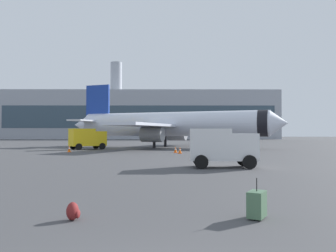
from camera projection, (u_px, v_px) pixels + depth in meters
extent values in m
cylinder|color=silver|center=(172.00, 124.00, 54.99)|extent=(29.40, 14.17, 3.80)
cone|color=silver|center=(279.00, 123.00, 49.34)|extent=(3.52, 4.23, 3.61)
cone|color=silver|center=(82.00, 125.00, 60.77)|extent=(4.20, 4.33, 3.42)
cylinder|color=black|center=(263.00, 123.00, 50.11)|extent=(2.68, 4.12, 3.88)
cube|color=silver|center=(182.00, 127.00, 62.83)|extent=(10.15, 16.66, 0.36)
cube|color=silver|center=(145.00, 125.00, 47.83)|extent=(10.15, 16.66, 0.36)
cylinder|color=gray|center=(177.00, 134.00, 60.46)|extent=(3.77, 3.19, 2.20)
cylinder|color=gray|center=(152.00, 134.00, 50.15)|extent=(3.77, 3.19, 2.20)
cube|color=#193899|center=(98.00, 104.00, 59.76)|extent=(4.24, 1.89, 6.40)
cube|color=silver|center=(105.00, 122.00, 62.88)|extent=(4.56, 6.53, 0.24)
cube|color=silver|center=(85.00, 121.00, 56.88)|extent=(4.56, 6.53, 0.24)
cylinder|color=black|center=(249.00, 143.00, 50.75)|extent=(0.36, 0.36, 1.80)
cylinder|color=black|center=(165.00, 141.00, 57.88)|extent=(0.44, 0.44, 1.80)
cylinder|color=black|center=(154.00, 142.00, 53.38)|extent=(0.44, 0.44, 1.80)
cube|color=yellow|center=(98.00, 138.00, 49.38)|extent=(2.62, 2.76, 2.04)
cube|color=#1E232D|center=(103.00, 135.00, 49.79)|extent=(1.16, 1.69, 0.84)
cube|color=yellow|center=(82.00, 137.00, 48.05)|extent=(3.82, 3.56, 2.40)
cylinder|color=black|center=(96.00, 146.00, 50.38)|extent=(0.87, 0.68, 0.90)
cylinder|color=black|center=(102.00, 146.00, 48.47)|extent=(0.87, 0.68, 0.90)
cylinder|color=black|center=(73.00, 146.00, 48.51)|extent=(0.87, 0.68, 0.90)
cylinder|color=black|center=(79.00, 147.00, 46.60)|extent=(0.87, 0.68, 0.90)
cube|color=white|center=(243.00, 147.00, 23.30)|extent=(1.82, 2.06, 1.78)
cube|color=#1E232D|center=(254.00, 140.00, 23.29)|extent=(0.14, 1.80, 0.74)
cube|color=white|center=(210.00, 144.00, 23.36)|extent=(2.70, 2.08, 2.10)
cylinder|color=black|center=(243.00, 160.00, 24.33)|extent=(0.91, 0.25, 0.90)
cylinder|color=black|center=(250.00, 162.00, 22.23)|extent=(0.91, 0.25, 0.90)
cylinder|color=black|center=(199.00, 159.00, 24.41)|extent=(0.91, 0.25, 0.90)
cylinder|color=black|center=(201.00, 162.00, 22.31)|extent=(0.91, 0.25, 0.90)
cube|color=#F2590C|center=(69.00, 152.00, 41.90)|extent=(0.44, 0.44, 0.04)
cone|color=#F2590C|center=(69.00, 149.00, 41.91)|extent=(0.36, 0.36, 0.76)
cylinder|color=white|center=(69.00, 148.00, 41.91)|extent=(0.23, 0.23, 0.10)
cube|color=#F2590C|center=(175.00, 153.00, 40.48)|extent=(0.44, 0.44, 0.04)
cone|color=#F2590C|center=(175.00, 150.00, 40.49)|extent=(0.36, 0.36, 0.66)
cylinder|color=white|center=(175.00, 149.00, 40.49)|extent=(0.23, 0.23, 0.10)
cube|color=#F2590C|center=(180.00, 153.00, 38.91)|extent=(0.44, 0.44, 0.04)
cone|color=#F2590C|center=(180.00, 150.00, 38.92)|extent=(0.36, 0.36, 0.70)
cylinder|color=white|center=(180.00, 150.00, 38.92)|extent=(0.23, 0.23, 0.10)
cube|color=#476B4C|center=(257.00, 204.00, 9.44)|extent=(0.66, 0.75, 0.70)
cylinder|color=black|center=(257.00, 185.00, 9.45)|extent=(0.02, 0.02, 0.36)
cylinder|color=black|center=(259.00, 215.00, 9.62)|extent=(0.08, 0.07, 0.08)
cylinder|color=black|center=(255.00, 219.00, 9.23)|extent=(0.08, 0.07, 0.08)
ellipsoid|color=maroon|center=(73.00, 211.00, 9.26)|extent=(0.32, 0.40, 0.48)
ellipsoid|color=maroon|center=(78.00, 214.00, 9.26)|extent=(0.12, 0.28, 0.24)
cube|color=#9EA3AD|center=(141.00, 116.00, 136.10)|extent=(102.68, 23.20, 17.89)
cube|color=#334756|center=(138.00, 117.00, 124.44)|extent=(97.55, 0.10, 8.05)
cylinder|color=#9EA3AD|center=(116.00, 78.00, 136.33)|extent=(4.40, 4.40, 12.00)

